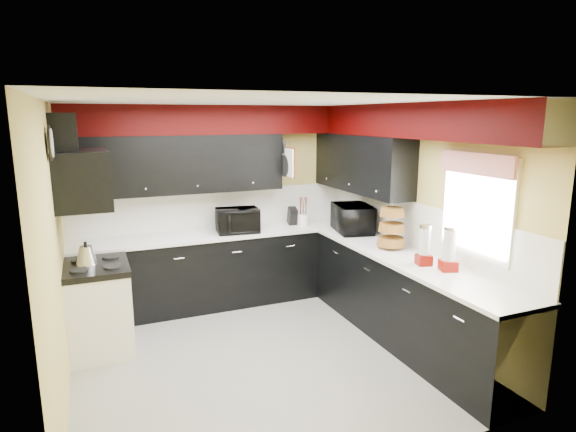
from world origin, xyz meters
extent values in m
plane|color=gray|center=(0.00, 0.00, 0.00)|extent=(3.60, 3.60, 0.00)
cube|color=#E0C666|center=(0.00, 1.80, 1.25)|extent=(3.60, 0.06, 2.50)
cube|color=#E0C666|center=(1.80, 0.00, 1.25)|extent=(0.06, 3.60, 2.50)
cube|color=#E0C666|center=(-1.80, 0.00, 1.25)|extent=(0.06, 3.60, 2.50)
cube|color=white|center=(0.00, 0.00, 2.50)|extent=(3.60, 3.60, 0.06)
cube|color=black|center=(0.00, 1.50, 0.45)|extent=(3.60, 0.60, 0.90)
cube|color=black|center=(1.50, -0.30, 0.45)|extent=(0.60, 3.00, 0.90)
cube|color=white|center=(0.00, 1.50, 0.92)|extent=(3.62, 0.64, 0.04)
cube|color=white|center=(1.50, -0.30, 0.92)|extent=(0.64, 3.02, 0.04)
cube|color=white|center=(0.00, 1.79, 1.19)|extent=(3.60, 0.02, 0.50)
cube|color=white|center=(1.79, 0.00, 1.19)|extent=(0.02, 3.60, 0.50)
cube|color=black|center=(-0.50, 1.62, 1.80)|extent=(2.60, 0.35, 0.70)
cube|color=black|center=(1.62, 0.90, 1.80)|extent=(0.35, 1.80, 0.70)
cube|color=black|center=(0.00, 1.62, 2.33)|extent=(3.60, 0.36, 0.35)
cube|color=black|center=(1.62, -0.18, 2.33)|extent=(0.36, 3.24, 0.35)
cube|color=white|center=(-1.50, 0.75, 0.43)|extent=(0.60, 0.75, 0.86)
cube|color=black|center=(-1.50, 0.75, 0.89)|extent=(0.62, 0.77, 0.06)
cube|color=black|center=(-1.55, 0.75, 1.78)|extent=(0.50, 0.78, 0.55)
cube|color=black|center=(-1.68, 0.75, 2.20)|extent=(0.24, 0.40, 0.40)
cube|color=red|center=(1.73, -0.90, 1.95)|extent=(0.04, 0.88, 0.20)
cube|color=white|center=(0.83, 1.30, 1.80)|extent=(0.03, 0.26, 0.35)
imported|color=black|center=(0.19, 1.43, 1.09)|extent=(0.56, 0.49, 0.30)
imported|color=black|center=(1.53, 0.89, 1.11)|extent=(0.54, 0.69, 0.34)
cylinder|color=white|center=(1.10, 1.45, 1.02)|extent=(0.16, 0.16, 0.15)
cube|color=black|center=(0.98, 1.55, 1.05)|extent=(0.12, 0.16, 0.23)
camera|label=1|loc=(-1.50, -4.23, 2.37)|focal=30.00mm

